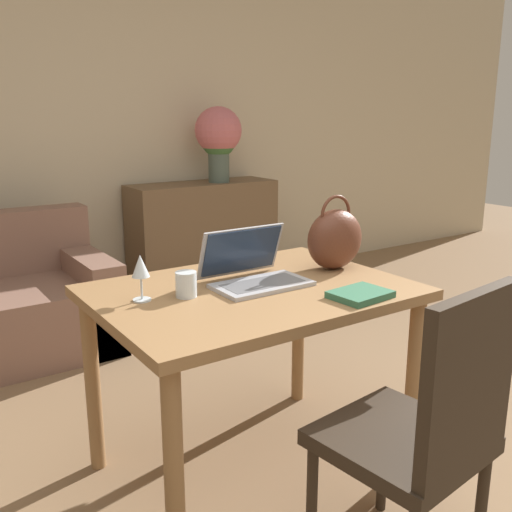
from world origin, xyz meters
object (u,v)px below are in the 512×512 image
at_px(chair, 426,426).
at_px(drinking_glass, 186,284).
at_px(handbag, 335,238).
at_px(flower_vase, 218,136).
at_px(wine_glass, 141,269).
at_px(laptop, 252,268).

bearing_deg(chair, drinking_glass, 107.29).
relative_size(drinking_glass, handbag, 0.29).
relative_size(handbag, flower_vase, 0.54).
distance_m(wine_glass, flower_vase, 2.62).
distance_m(chair, flower_vase, 3.19).
bearing_deg(handbag, laptop, 177.11).
xyz_separation_m(drinking_glass, handbag, (0.69, -0.01, 0.08)).
bearing_deg(handbag, drinking_glass, 179.49).
distance_m(laptop, drinking_glass, 0.29).
xyz_separation_m(wine_glass, handbag, (0.84, -0.05, 0.01)).
bearing_deg(laptop, flower_vase, 62.53).
distance_m(drinking_glass, flower_vase, 2.58).
xyz_separation_m(laptop, handbag, (0.40, -0.02, 0.07)).
bearing_deg(wine_glass, handbag, -3.63).
relative_size(wine_glass, flower_vase, 0.29).
height_order(chair, laptop, laptop).
relative_size(chair, flower_vase, 1.66).
bearing_deg(laptop, drinking_glass, -177.22).
distance_m(drinking_glass, handbag, 0.70).
xyz_separation_m(chair, laptop, (-0.06, 0.81, 0.30)).
xyz_separation_m(drinking_glass, wine_glass, (-0.15, 0.05, 0.07)).
height_order(laptop, wine_glass, laptop).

